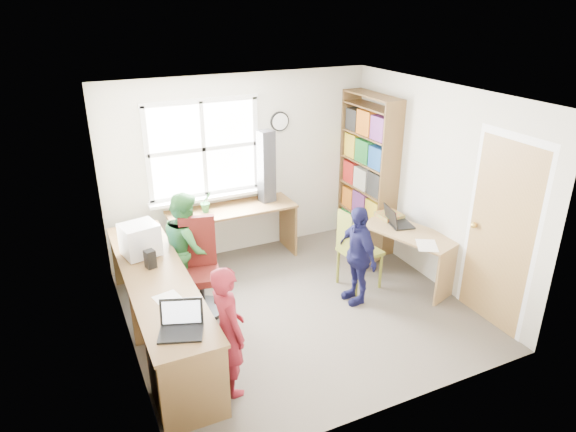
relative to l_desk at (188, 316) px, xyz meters
The scene contains 19 objects.
room 1.57m from the l_desk, 16.12° to the left, with size 3.64×3.44×2.44m.
l_desk is the anchor object (origin of this frame).
right_desk 2.82m from the l_desk, ahead, with size 0.87×1.27×0.67m.
bookshelf 3.35m from the l_desk, 26.43° to the left, with size 0.30×1.02×2.10m.
swivel_chair 0.85m from the l_desk, 65.79° to the left, with size 0.59×0.59×1.07m.
wooden_chair 2.18m from the l_desk, 11.40° to the left, with size 0.47×0.47×0.98m.
crt_monitor 1.02m from the l_desk, 105.14° to the left, with size 0.42×0.39×0.35m.
laptop_left 0.73m from the l_desk, 107.41° to the right, with size 0.43×0.39×0.24m.
laptop_right 2.83m from the l_desk, 10.57° to the left, with size 0.36×0.41×0.24m.
speaker_a 0.71m from the l_desk, 109.84° to the left, with size 0.12×0.12×0.19m.
speaker_b 1.16m from the l_desk, 99.90° to the left, with size 0.11×0.11×0.20m.
cd_tower 2.48m from the l_desk, 48.20° to the left, with size 0.22×0.20×0.95m.
game_box 2.94m from the l_desk, 14.69° to the left, with size 0.29×0.29×0.06m.
paper_a 0.37m from the l_desk, 142.69° to the right, with size 0.28×0.36×0.00m.
paper_b 2.75m from the l_desk, ahead, with size 0.35×0.38×0.00m.
potted_plant 1.93m from the l_desk, 67.15° to the left, with size 0.15×0.12×0.27m, color #296733.
person_red 0.65m from the l_desk, 71.09° to the right, with size 0.45×0.30×1.23m, color maroon.
person_green 1.07m from the l_desk, 74.47° to the left, with size 0.64×0.50×1.32m, color #2C6E2F.
person_navy 2.02m from the l_desk, ahead, with size 0.68×0.28×1.17m, color #13143D.
Camera 1 is at (-2.19, -4.42, 3.26)m, focal length 32.00 mm.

